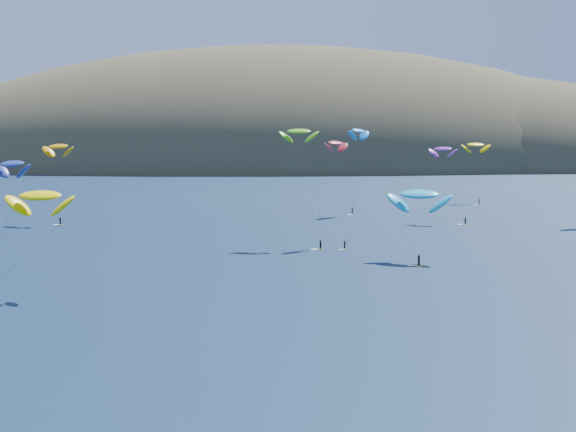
% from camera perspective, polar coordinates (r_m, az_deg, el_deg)
% --- Properties ---
extents(ground, '(2800.00, 2800.00, 0.00)m').
position_cam_1_polar(ground, '(65.67, 2.99, -14.77)').
color(ground, black).
rests_on(ground, ground).
extents(island, '(730.00, 300.00, 210.00)m').
position_cam_1_polar(island, '(626.17, 1.20, 2.52)').
color(island, '#3D3526').
rests_on(island, ground).
extents(kitesurfer_1, '(10.56, 10.45, 23.21)m').
position_cam_1_polar(kitesurfer_1, '(222.72, -16.03, 4.77)').
color(kitesurfer_1, yellow).
rests_on(kitesurfer_1, ground).
extents(kitesurfer_2, '(12.24, 10.53, 17.20)m').
position_cam_1_polar(kitesurfer_2, '(121.90, -17.23, 1.39)').
color(kitesurfer_2, yellow).
rests_on(kitesurfer_2, ground).
extents(kitesurfer_3, '(8.90, 10.86, 26.40)m').
position_cam_1_polar(kitesurfer_3, '(170.46, 0.78, 6.02)').
color(kitesurfer_3, yellow).
rests_on(kitesurfer_3, ground).
extents(kitesurfer_4, '(9.41, 10.10, 27.58)m').
position_cam_1_polar(kitesurfer_4, '(241.05, 5.04, 6.05)').
color(kitesurfer_4, yellow).
rests_on(kitesurfer_4, ground).
extents(kitesurfer_5, '(12.55, 12.94, 15.53)m').
position_cam_1_polar(kitesurfer_5, '(151.46, 9.32, 1.54)').
color(kitesurfer_5, yellow).
rests_on(kitesurfer_5, ground).
extents(kitesurfer_6, '(9.24, 12.46, 22.00)m').
position_cam_1_polar(kitesurfer_6, '(221.30, 10.97, 4.69)').
color(kitesurfer_6, yellow).
rests_on(kitesurfer_6, ground).
extents(kitesurfer_9, '(6.92, 11.57, 23.58)m').
position_cam_1_polar(kitesurfer_9, '(171.04, 3.43, 5.18)').
color(kitesurfer_9, yellow).
rests_on(kitesurfer_9, ground).
extents(kitesurfer_10, '(8.24, 10.16, 20.79)m').
position_cam_1_polar(kitesurfer_10, '(136.23, -19.04, 3.52)').
color(kitesurfer_10, yellow).
rests_on(kitesurfer_10, ground).
extents(kitesurfer_11, '(9.68, 11.95, 23.10)m').
position_cam_1_polar(kitesurfer_11, '(290.91, 13.20, 4.96)').
color(kitesurfer_11, yellow).
rests_on(kitesurfer_11, ground).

